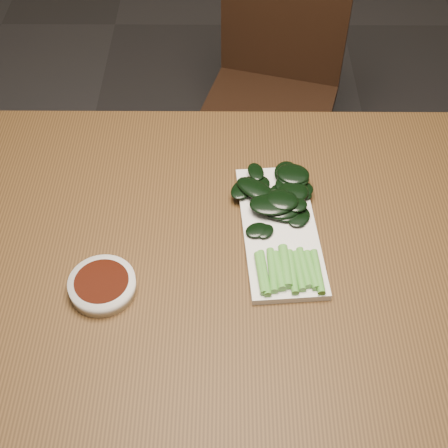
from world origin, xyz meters
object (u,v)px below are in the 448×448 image
table (230,271)px  gai_lan (281,208)px  chair_far (273,84)px  serving_plate (279,230)px  sauce_bowl (102,285)px

table → gai_lan: gai_lan is taller
table → gai_lan: size_ratio=4.22×
chair_far → serving_plate: (-0.04, -0.82, 0.27)m
chair_far → sauce_bowl: 1.06m
chair_far → serving_plate: 0.87m
chair_far → table: bearing=-83.3°
table → chair_far: (0.13, 0.86, -0.19)m
table → sauce_bowl: 0.26m
table → sauce_bowl: sauce_bowl is taller
table → chair_far: 0.89m
sauce_bowl → chair_far: bearing=69.5°
gai_lan → serving_plate: bearing=-96.6°
table → sauce_bowl: (-0.22, -0.10, 0.09)m
table → serving_plate: (0.09, 0.04, 0.08)m
table → chair_far: bearing=81.1°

